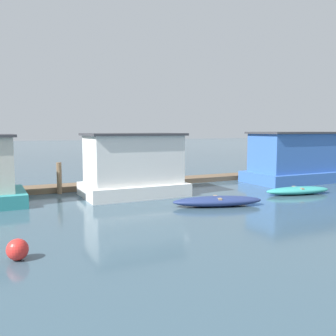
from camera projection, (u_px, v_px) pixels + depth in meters
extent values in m
plane|color=#385160|center=(160.00, 191.00, 20.65)|extent=(200.00, 200.00, 0.00)
cube|color=brown|center=(142.00, 183.00, 23.06)|extent=(33.80, 1.50, 0.30)
cube|color=white|center=(133.00, 189.00, 19.46)|extent=(5.15, 3.34, 0.65)
cube|color=white|center=(133.00, 159.00, 19.29)|extent=(4.58, 2.77, 2.45)
cube|color=#38383D|center=(133.00, 134.00, 19.16)|extent=(4.88, 3.07, 0.12)
cube|color=#3866B7|center=(293.00, 176.00, 24.49)|extent=(6.16, 3.55, 0.69)
cube|color=#3866B7|center=(294.00, 153.00, 24.33)|extent=(5.36, 2.75, 2.45)
cube|color=#38383D|center=(294.00, 133.00, 24.20)|extent=(5.66, 3.05, 0.12)
ellipsoid|color=navy|center=(218.00, 201.00, 16.72)|extent=(4.21, 2.26, 0.45)
cube|color=#997F60|center=(218.00, 198.00, 16.70)|extent=(0.43, 0.93, 0.08)
ellipsoid|color=teal|center=(298.00, 190.00, 19.76)|extent=(3.81, 1.70, 0.40)
cube|color=#997F60|center=(298.00, 188.00, 19.74)|extent=(0.32, 0.89, 0.08)
cylinder|color=brown|center=(103.00, 178.00, 20.91)|extent=(0.21, 0.21, 1.44)
cylinder|color=brown|center=(59.00, 178.00, 19.87)|extent=(0.26, 0.26, 1.68)
cylinder|color=brown|center=(99.00, 174.00, 20.79)|extent=(0.26, 0.26, 1.85)
sphere|color=red|center=(17.00, 249.00, 9.81)|extent=(0.57, 0.57, 0.57)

